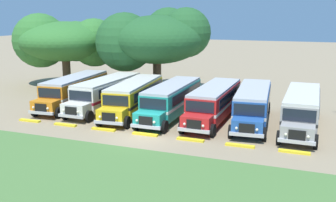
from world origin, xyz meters
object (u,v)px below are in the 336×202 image
at_px(parked_bus_slot_0, 75,89).
at_px(parked_bus_slot_3, 172,99).
at_px(parked_bus_slot_2, 134,96).
at_px(parked_bus_slot_1, 106,92).
at_px(parked_bus_slot_4, 214,101).
at_px(parked_bus_slot_5, 253,103).
at_px(parked_bus_slot_6, 302,108).
at_px(broad_shade_tree, 155,38).
at_px(secondary_tree, 65,41).

distance_m(parked_bus_slot_0, parked_bus_slot_3, 10.45).
bearing_deg(parked_bus_slot_2, parked_bus_slot_3, 85.08).
relative_size(parked_bus_slot_1, parked_bus_slot_3, 1.00).
height_order(parked_bus_slot_1, parked_bus_slot_4, same).
relative_size(parked_bus_slot_4, parked_bus_slot_5, 0.99).
distance_m(parked_bus_slot_1, parked_bus_slot_4, 10.59).
xyz_separation_m(parked_bus_slot_6, broad_shade_tree, (-16.42, 9.45, 4.59)).
bearing_deg(parked_bus_slot_4, parked_bus_slot_3, -84.00).
distance_m(parked_bus_slot_0, parked_bus_slot_2, 6.84).
relative_size(parked_bus_slot_6, broad_shade_tree, 0.86).
bearing_deg(parked_bus_slot_0, parked_bus_slot_4, 84.38).
bearing_deg(parked_bus_slot_1, parked_bus_slot_3, 85.92).
bearing_deg(parked_bus_slot_6, parked_bus_slot_2, -87.87).
height_order(parked_bus_slot_0, broad_shade_tree, broad_shade_tree).
bearing_deg(parked_bus_slot_2, parked_bus_slot_6, 86.07).
height_order(parked_bus_slot_0, parked_bus_slot_1, same).
relative_size(parked_bus_slot_0, parked_bus_slot_2, 1.00).
height_order(parked_bus_slot_3, secondary_tree, secondary_tree).
relative_size(parked_bus_slot_0, parked_bus_slot_3, 1.01).
bearing_deg(parked_bus_slot_5, parked_bus_slot_6, 80.51).
distance_m(parked_bus_slot_0, parked_bus_slot_1, 3.59).
height_order(parked_bus_slot_4, broad_shade_tree, broad_shade_tree).
bearing_deg(parked_bus_slot_3, parked_bus_slot_0, -93.85).
distance_m(parked_bus_slot_1, secondary_tree, 14.75).
distance_m(parked_bus_slot_3, parked_bus_slot_4, 3.77).
bearing_deg(broad_shade_tree, parked_bus_slot_6, -29.93).
bearing_deg(broad_shade_tree, parked_bus_slot_1, -97.50).
bearing_deg(parked_bus_slot_6, parked_bus_slot_4, -89.36).
bearing_deg(broad_shade_tree, parked_bus_slot_2, -78.57).
bearing_deg(broad_shade_tree, parked_bus_slot_3, -60.21).
xyz_separation_m(parked_bus_slot_1, parked_bus_slot_2, (3.21, -0.63, 0.00)).
bearing_deg(parked_bus_slot_2, parked_bus_slot_0, -101.03).
bearing_deg(parked_bus_slot_6, parked_bus_slot_1, -90.20).
xyz_separation_m(parked_bus_slot_2, parked_bus_slot_3, (3.63, 0.04, 0.00)).
relative_size(parked_bus_slot_0, parked_bus_slot_4, 1.01).
bearing_deg(parked_bus_slot_1, secondary_tree, -129.21).
xyz_separation_m(parked_bus_slot_5, secondary_tree, (-24.67, 9.04, 3.92)).
relative_size(parked_bus_slot_1, parked_bus_slot_2, 0.99).
bearing_deg(secondary_tree, parked_bus_slot_5, -20.12).
xyz_separation_m(parked_bus_slot_0, parked_bus_slot_6, (21.23, -0.25, 0.00)).
height_order(parked_bus_slot_0, parked_bus_slot_4, same).
xyz_separation_m(parked_bus_slot_0, parked_bus_slot_3, (10.43, -0.61, 0.00)).
bearing_deg(broad_shade_tree, secondary_tree, -179.60).
relative_size(parked_bus_slot_3, secondary_tree, 0.86).
distance_m(parked_bus_slot_0, secondary_tree, 12.32).
xyz_separation_m(broad_shade_tree, secondary_tree, (-12.11, -0.09, -0.67)).
xyz_separation_m(parked_bus_slot_5, broad_shade_tree, (-12.57, 9.12, 4.59)).
xyz_separation_m(parked_bus_slot_6, secondary_tree, (-28.52, 9.37, 3.92)).
xyz_separation_m(parked_bus_slot_0, broad_shade_tree, (4.81, 9.21, 4.59)).
bearing_deg(parked_bus_slot_0, parked_bus_slot_6, 84.78).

